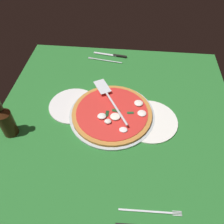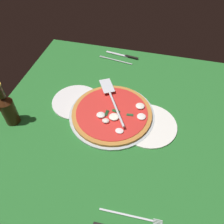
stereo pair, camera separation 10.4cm
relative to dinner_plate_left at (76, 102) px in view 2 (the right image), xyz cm
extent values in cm
cube|color=#276B2B|center=(20.05, -3.97, -1.00)|extent=(106.51, 106.51, 0.80)
cube|color=silver|center=(-30.25, -12.85, -0.55)|extent=(5.92, 5.92, 0.10)
cube|color=white|center=(-30.25, -1.01, -0.55)|extent=(5.92, 5.92, 0.10)
cube|color=white|center=(-30.25, 10.82, -0.55)|extent=(5.92, 5.92, 0.10)
cube|color=white|center=(-30.25, 22.66, -0.55)|extent=(5.92, 5.92, 0.10)
cube|color=white|center=(-30.25, 34.49, -0.55)|extent=(5.92, 5.92, 0.10)
cube|color=white|center=(-30.25, 46.33, -0.55)|extent=(5.92, 5.92, 0.10)
cube|color=white|center=(-24.33, -18.76, -0.55)|extent=(5.92, 5.92, 0.10)
cube|color=white|center=(-24.33, -6.93, -0.55)|extent=(5.92, 5.92, 0.10)
cube|color=white|center=(-24.33, 4.91, -0.55)|extent=(5.92, 5.92, 0.10)
cube|color=silver|center=(-24.33, 16.74, -0.55)|extent=(5.92, 5.92, 0.10)
cube|color=white|center=(-24.33, 28.57, -0.55)|extent=(5.92, 5.92, 0.10)
cube|color=white|center=(-24.33, 40.41, -0.55)|extent=(5.92, 5.92, 0.10)
cube|color=white|center=(-18.41, -24.68, -0.55)|extent=(5.92, 5.92, 0.10)
cube|color=white|center=(-18.41, -12.85, -0.55)|extent=(5.92, 5.92, 0.10)
cube|color=white|center=(-18.41, -1.01, -0.55)|extent=(5.92, 5.92, 0.10)
cube|color=white|center=(-18.41, 10.82, -0.55)|extent=(5.92, 5.92, 0.10)
cube|color=white|center=(-18.41, 22.66, -0.55)|extent=(5.92, 5.92, 0.10)
cube|color=white|center=(-18.41, 34.49, -0.55)|extent=(5.92, 5.92, 0.10)
cube|color=white|center=(-18.41, 46.33, -0.55)|extent=(5.92, 5.92, 0.10)
cube|color=white|center=(-12.50, -42.43, -0.55)|extent=(5.92, 5.92, 0.10)
cube|color=white|center=(-12.50, -30.60, -0.55)|extent=(5.92, 5.92, 0.10)
cube|color=white|center=(-12.50, -18.76, -0.55)|extent=(5.92, 5.92, 0.10)
cube|color=silver|center=(-12.50, -6.93, -0.55)|extent=(5.92, 5.92, 0.10)
cube|color=silver|center=(-12.50, 4.91, -0.55)|extent=(5.92, 5.92, 0.10)
cube|color=white|center=(-12.50, 16.74, -0.55)|extent=(5.92, 5.92, 0.10)
cube|color=silver|center=(-12.50, 28.57, -0.55)|extent=(5.92, 5.92, 0.10)
cube|color=white|center=(-12.50, 40.41, -0.55)|extent=(5.92, 5.92, 0.10)
cube|color=silver|center=(-6.58, -48.35, -0.55)|extent=(5.92, 5.92, 0.10)
cube|color=white|center=(-6.58, -36.51, -0.55)|extent=(5.92, 5.92, 0.10)
cube|color=white|center=(-6.58, -24.68, -0.55)|extent=(5.92, 5.92, 0.10)
cube|color=white|center=(-6.58, -12.85, -0.55)|extent=(5.92, 5.92, 0.10)
cube|color=silver|center=(-6.58, -1.01, -0.55)|extent=(5.92, 5.92, 0.10)
cube|color=white|center=(-6.58, 10.82, -0.55)|extent=(5.92, 5.92, 0.10)
cube|color=silver|center=(-6.58, 22.66, -0.55)|extent=(5.92, 5.92, 0.10)
cube|color=silver|center=(-6.58, 34.49, -0.55)|extent=(5.92, 5.92, 0.10)
cube|color=white|center=(-6.58, 46.33, -0.55)|extent=(5.92, 5.92, 0.10)
cube|color=silver|center=(-0.66, -54.26, -0.55)|extent=(5.92, 5.92, 0.10)
cube|color=white|center=(-0.66, -42.43, -0.55)|extent=(5.92, 5.92, 0.10)
cube|color=white|center=(-0.66, -30.60, -0.55)|extent=(5.92, 5.92, 0.10)
cube|color=white|center=(-0.66, -18.76, -0.55)|extent=(5.92, 5.92, 0.10)
cube|color=white|center=(-0.66, -6.93, -0.55)|extent=(5.92, 5.92, 0.10)
cube|color=white|center=(-0.66, 4.91, -0.55)|extent=(5.92, 5.92, 0.10)
cube|color=white|center=(-0.66, 16.74, -0.55)|extent=(5.92, 5.92, 0.10)
cube|color=white|center=(-0.66, 28.57, -0.55)|extent=(5.92, 5.92, 0.10)
cube|color=white|center=(-0.66, 40.41, -0.55)|extent=(5.92, 5.92, 0.10)
cube|color=white|center=(5.25, -48.35, -0.55)|extent=(5.92, 5.92, 0.10)
cube|color=white|center=(5.25, -36.51, -0.55)|extent=(5.92, 5.92, 0.10)
cube|color=white|center=(5.25, -24.68, -0.55)|extent=(5.92, 5.92, 0.10)
cube|color=white|center=(5.25, -12.85, -0.55)|extent=(5.92, 5.92, 0.10)
cube|color=white|center=(5.25, -1.01, -0.55)|extent=(5.92, 5.92, 0.10)
cube|color=white|center=(5.25, 10.82, -0.55)|extent=(5.92, 5.92, 0.10)
cube|color=white|center=(5.25, 22.66, -0.55)|extent=(5.92, 5.92, 0.10)
cube|color=white|center=(5.25, 34.49, -0.55)|extent=(5.92, 5.92, 0.10)
cube|color=silver|center=(5.25, 46.33, -0.55)|extent=(5.92, 5.92, 0.10)
cube|color=white|center=(11.17, -42.43, -0.55)|extent=(5.92, 5.92, 0.10)
cube|color=silver|center=(11.17, -30.60, -0.55)|extent=(5.92, 5.92, 0.10)
cube|color=white|center=(11.17, -18.76, -0.55)|extent=(5.92, 5.92, 0.10)
cube|color=white|center=(11.17, -6.93, -0.55)|extent=(5.92, 5.92, 0.10)
cube|color=white|center=(11.17, 4.91, -0.55)|extent=(5.92, 5.92, 0.10)
cube|color=silver|center=(11.17, 16.74, -0.55)|extent=(5.92, 5.92, 0.10)
cube|color=white|center=(11.17, 28.57, -0.55)|extent=(5.92, 5.92, 0.10)
cube|color=white|center=(11.17, 40.41, -0.55)|extent=(5.92, 5.92, 0.10)
cube|color=white|center=(17.09, -48.35, -0.55)|extent=(5.92, 5.92, 0.10)
cube|color=white|center=(17.09, -36.51, -0.55)|extent=(5.92, 5.92, 0.10)
cube|color=silver|center=(17.09, -24.68, -0.55)|extent=(5.92, 5.92, 0.10)
cube|color=white|center=(17.09, -12.85, -0.55)|extent=(5.92, 5.92, 0.10)
cube|color=white|center=(17.09, -1.01, -0.55)|extent=(5.92, 5.92, 0.10)
cube|color=silver|center=(17.09, 10.82, -0.55)|extent=(5.92, 5.92, 0.10)
cube|color=white|center=(17.09, 22.66, -0.55)|extent=(5.92, 5.92, 0.10)
cube|color=silver|center=(17.09, 34.49, -0.55)|extent=(5.92, 5.92, 0.10)
cube|color=white|center=(17.09, 46.33, -0.55)|extent=(5.92, 5.92, 0.10)
cube|color=white|center=(23.01, -42.43, -0.55)|extent=(5.92, 5.92, 0.10)
cube|color=silver|center=(23.01, -30.60, -0.55)|extent=(5.92, 5.92, 0.10)
cube|color=white|center=(23.01, -18.76, -0.55)|extent=(5.92, 5.92, 0.10)
cube|color=white|center=(23.01, -6.93, -0.55)|extent=(5.92, 5.92, 0.10)
cube|color=white|center=(23.01, 4.91, -0.55)|extent=(5.92, 5.92, 0.10)
cube|color=silver|center=(23.01, 16.74, -0.55)|extent=(5.92, 5.92, 0.10)
cube|color=white|center=(23.01, 28.57, -0.55)|extent=(5.92, 5.92, 0.10)
cube|color=white|center=(23.01, 40.41, -0.55)|extent=(5.92, 5.92, 0.10)
cube|color=white|center=(28.92, -48.35, -0.55)|extent=(5.92, 5.92, 0.10)
cube|color=white|center=(28.92, -36.51, -0.55)|extent=(5.92, 5.92, 0.10)
cube|color=white|center=(28.92, -24.68, -0.55)|extent=(5.92, 5.92, 0.10)
cube|color=white|center=(28.92, -12.85, -0.55)|extent=(5.92, 5.92, 0.10)
cube|color=white|center=(28.92, -1.01, -0.55)|extent=(5.92, 5.92, 0.10)
cube|color=white|center=(28.92, 10.82, -0.55)|extent=(5.92, 5.92, 0.10)
cube|color=white|center=(28.92, 22.66, -0.55)|extent=(5.92, 5.92, 0.10)
cube|color=white|center=(28.92, 34.49, -0.55)|extent=(5.92, 5.92, 0.10)
cube|color=white|center=(28.92, 46.33, -0.55)|extent=(5.92, 5.92, 0.10)
cube|color=white|center=(34.84, -42.43, -0.55)|extent=(5.92, 5.92, 0.10)
cube|color=white|center=(34.84, -30.60, -0.55)|extent=(5.92, 5.92, 0.10)
cube|color=silver|center=(34.84, -18.76, -0.55)|extent=(5.92, 5.92, 0.10)
cube|color=white|center=(34.84, -6.93, -0.55)|extent=(5.92, 5.92, 0.10)
cube|color=silver|center=(34.84, 4.91, -0.55)|extent=(5.92, 5.92, 0.10)
cube|color=white|center=(34.84, 16.74, -0.55)|extent=(5.92, 5.92, 0.10)
cube|color=silver|center=(34.84, 28.57, -0.55)|extent=(5.92, 5.92, 0.10)
cube|color=white|center=(34.84, 40.41, -0.55)|extent=(5.92, 5.92, 0.10)
cube|color=silver|center=(40.76, -36.51, -0.55)|extent=(5.92, 5.92, 0.10)
cube|color=white|center=(40.76, -24.68, -0.55)|extent=(5.92, 5.92, 0.10)
cube|color=white|center=(40.76, -12.85, -0.55)|extent=(5.92, 5.92, 0.10)
cube|color=white|center=(40.76, -1.01, -0.55)|extent=(5.92, 5.92, 0.10)
cube|color=white|center=(40.76, 10.82, -0.55)|extent=(5.92, 5.92, 0.10)
cube|color=white|center=(40.76, 22.66, -0.55)|extent=(5.92, 5.92, 0.10)
cube|color=white|center=(40.76, 34.49, -0.55)|extent=(5.92, 5.92, 0.10)
cube|color=white|center=(40.76, 46.33, -0.55)|extent=(5.92, 5.92, 0.10)
cube|color=white|center=(46.67, -42.43, -0.55)|extent=(5.92, 5.92, 0.10)
cube|color=white|center=(46.67, -30.60, -0.55)|extent=(5.92, 5.92, 0.10)
cube|color=white|center=(46.67, -18.76, -0.55)|extent=(5.92, 5.92, 0.10)
cube|color=white|center=(46.67, -6.93, -0.55)|extent=(5.92, 5.92, 0.10)
cube|color=white|center=(46.67, 4.91, -0.55)|extent=(5.92, 5.92, 0.10)
cube|color=white|center=(46.67, 16.74, -0.55)|extent=(5.92, 5.92, 0.10)
cube|color=white|center=(46.67, 28.57, -0.55)|extent=(5.92, 5.92, 0.10)
cube|color=white|center=(46.67, 40.41, -0.55)|extent=(5.92, 5.92, 0.10)
cube|color=white|center=(52.59, -36.51, -0.55)|extent=(5.92, 5.92, 0.10)
cube|color=silver|center=(52.59, -24.68, -0.55)|extent=(5.92, 5.92, 0.10)
cube|color=white|center=(52.59, -12.85, -0.55)|extent=(5.92, 5.92, 0.10)
cube|color=white|center=(52.59, -1.01, -0.55)|extent=(5.92, 5.92, 0.10)
cube|color=white|center=(52.59, 10.82, -0.55)|extent=(5.92, 5.92, 0.10)
cube|color=white|center=(52.59, 22.66, -0.55)|extent=(5.92, 5.92, 0.10)
cube|color=white|center=(52.59, 34.49, -0.55)|extent=(5.92, 5.92, 0.10)
cube|color=white|center=(52.59, 46.33, -0.55)|extent=(5.92, 5.92, 0.10)
cube|color=white|center=(58.51, -30.60, -0.55)|extent=(5.92, 5.92, 0.10)
cube|color=white|center=(58.51, -18.76, -0.55)|extent=(5.92, 5.92, 0.10)
cube|color=white|center=(58.51, -6.93, -0.55)|extent=(5.92, 5.92, 0.10)
cube|color=silver|center=(58.51, 4.91, -0.55)|extent=(5.92, 5.92, 0.10)
cube|color=silver|center=(58.51, 16.74, -0.55)|extent=(5.92, 5.92, 0.10)
cube|color=white|center=(58.51, 28.57, -0.55)|extent=(5.92, 5.92, 0.10)
cube|color=silver|center=(58.51, 40.41, -0.55)|extent=(5.92, 5.92, 0.10)
cube|color=silver|center=(64.43, -36.51, -0.55)|extent=(5.92, 5.92, 0.10)
cube|color=white|center=(64.43, -24.68, -0.55)|extent=(5.92, 5.92, 0.10)
cube|color=silver|center=(64.43, -12.85, -0.55)|extent=(5.92, 5.92, 0.10)
cube|color=white|center=(64.43, -1.01, -0.55)|extent=(5.92, 5.92, 0.10)
cube|color=silver|center=(64.43, 10.82, -0.55)|extent=(5.92, 5.92, 0.10)
cube|color=white|center=(64.43, 22.66, -0.55)|extent=(5.92, 5.92, 0.10)
cube|color=white|center=(64.43, 34.49, -0.55)|extent=(5.92, 5.92, 0.10)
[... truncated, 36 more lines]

